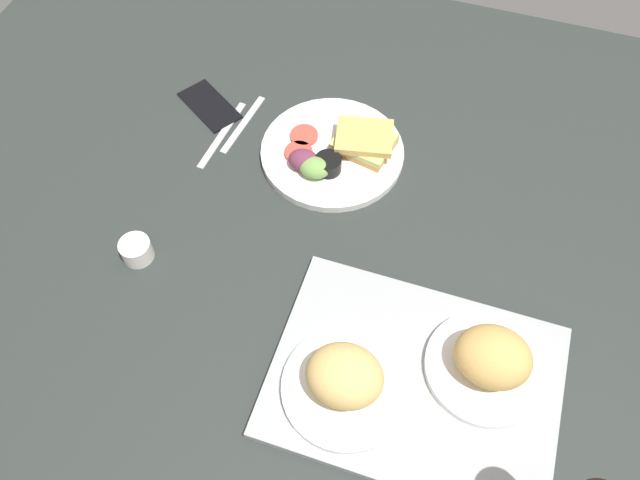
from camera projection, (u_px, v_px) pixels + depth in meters
ground_plane at (335, 246)px, 116.33cm from camera, size 190.00×150.00×3.00cm
serving_tray at (415, 381)px, 99.96cm from camera, size 45.14×33.19×1.60cm
bread_plate_near at (490, 361)px, 96.90cm from camera, size 19.13×19.13×9.51cm
bread_plate_far at (345, 380)px, 95.33cm from camera, size 20.07×20.07×9.50cm
plate_with_salad at (335, 152)px, 124.40cm from camera, size 28.44×28.44×5.40cm
espresso_cup at (136, 250)px, 111.72cm from camera, size 5.60×5.60×4.00cm
fork at (243, 124)px, 130.35cm from camera, size 3.39×17.05×0.50cm
knife at (222, 134)px, 128.80cm from camera, size 2.91×19.05×0.50cm
cell_phone at (209, 105)px, 133.04cm from camera, size 16.00×13.85×0.80cm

